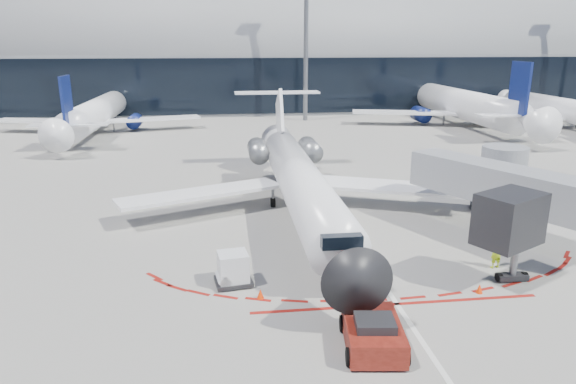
{
  "coord_description": "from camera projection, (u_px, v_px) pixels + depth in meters",
  "views": [
    {
      "loc": [
        -7.87,
        -32.57,
        11.97
      ],
      "look_at": [
        -3.8,
        -0.16,
        2.4
      ],
      "focal_mm": 32.0,
      "sensor_mm": 36.0,
      "label": 1
    }
  ],
  "objects": [
    {
      "name": "uld_container",
      "position": [
        233.0,
        269.0,
        26.12
      ],
      "size": [
        2.04,
        1.81,
        1.73
      ],
      "rotation": [
        0.0,
        0.0,
        0.14
      ],
      "color": "black",
      "rests_on": "ground"
    },
    {
      "name": "bg_airliner_1",
      "position": [
        96.0,
        93.0,
        70.24
      ],
      "size": [
        32.56,
        34.48,
        10.53
      ],
      "primitive_type": null,
      "color": "white",
      "rests_on": "ground"
    },
    {
      "name": "jet_bridge",
      "position": [
        504.0,
        188.0,
        32.78
      ],
      "size": [
        10.03,
        15.2,
        4.9
      ],
      "color": "#95989E",
      "rests_on": "ground"
    },
    {
      "name": "light_mast_centre",
      "position": [
        306.0,
        38.0,
        78.11
      ],
      "size": [
        0.7,
        0.7,
        25.0
      ],
      "primitive_type": "cylinder",
      "color": "slate",
      "rests_on": "ground"
    },
    {
      "name": "ramp_worker",
      "position": [
        496.0,
        251.0,
        28.05
      ],
      "size": [
        0.79,
        0.62,
        1.93
      ],
      "primitive_type": "imported",
      "rotation": [
        0.0,
        0.0,
        3.39
      ],
      "color": "#C6F019",
      "rests_on": "ground"
    },
    {
      "name": "regional_jet",
      "position": [
        298.0,
        177.0,
        36.73
      ],
      "size": [
        25.87,
        31.9,
        7.99
      ],
      "color": "white",
      "rests_on": "ground"
    },
    {
      "name": "safety_cone_right",
      "position": [
        479.0,
        289.0,
        25.39
      ],
      "size": [
        0.34,
        0.34,
        0.48
      ],
      "primitive_type": "cone",
      "color": "#F03505",
      "rests_on": "ground"
    },
    {
      "name": "apron_stop_bar",
      "position": [
        397.0,
        304.0,
        24.37
      ],
      "size": [
        14.0,
        0.25,
        0.01
      ],
      "primitive_type": "cube",
      "color": "maroon",
      "rests_on": "ground"
    },
    {
      "name": "terminal_building",
      "position": [
        265.0,
        61.0,
        94.79
      ],
      "size": [
        150.0,
        24.15,
        24.0
      ],
      "color": "gray",
      "rests_on": "ground"
    },
    {
      "name": "bg_airliner_3",
      "position": [
        565.0,
        93.0,
        74.1
      ],
      "size": [
        30.22,
        32.0,
        9.78
      ],
      "primitive_type": null,
      "color": "white",
      "rests_on": "ground"
    },
    {
      "name": "apron_centerline",
      "position": [
        336.0,
        213.0,
        37.22
      ],
      "size": [
        0.25,
        40.0,
        0.01
      ],
      "primitive_type": "cube",
      "color": "silver",
      "rests_on": "ground"
    },
    {
      "name": "safety_cone_left",
      "position": [
        260.0,
        294.0,
        24.85
      ],
      "size": [
        0.35,
        0.35,
        0.49
      ],
      "primitive_type": "cone",
      "color": "#F03505",
      "rests_on": "ground"
    },
    {
      "name": "bg_airliner_2",
      "position": [
        459.0,
        83.0,
        76.64
      ],
      "size": [
        37.73,
        39.95,
        12.21
      ],
      "primitive_type": null,
      "color": "white",
      "rests_on": "ground"
    },
    {
      "name": "pushback_tug",
      "position": [
        373.0,
        333.0,
        20.77
      ],
      "size": [
        2.79,
        5.76,
        1.47
      ],
      "rotation": [
        0.0,
        0.0,
        -0.12
      ],
      "color": "#51120B",
      "rests_on": "ground"
    },
    {
      "name": "ground",
      "position": [
        342.0,
        223.0,
        35.32
      ],
      "size": [
        260.0,
        260.0,
        0.0
      ],
      "primitive_type": "plane",
      "color": "gray",
      "rests_on": "ground"
    }
  ]
}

